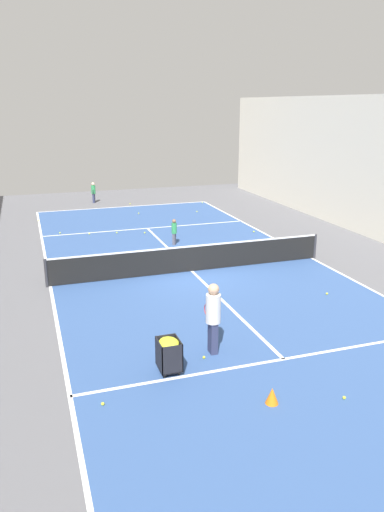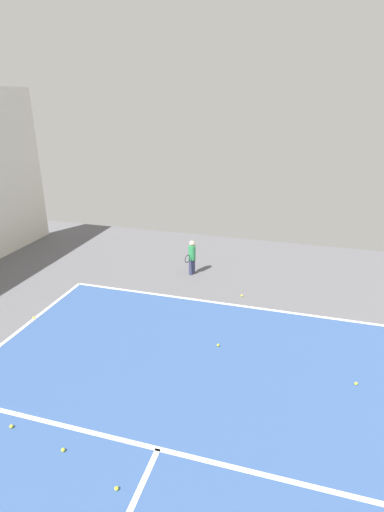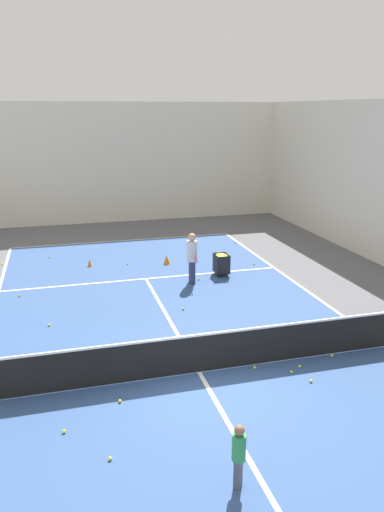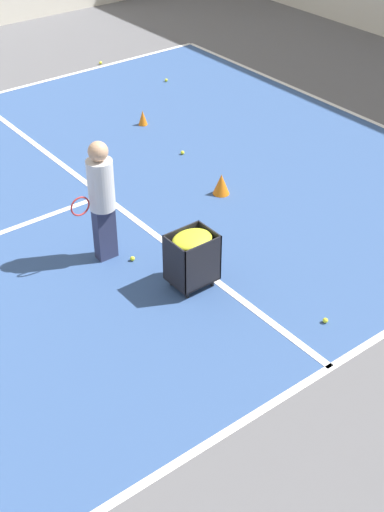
{
  "view_description": "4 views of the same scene",
  "coord_description": "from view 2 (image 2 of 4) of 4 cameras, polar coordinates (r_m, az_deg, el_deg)",
  "views": [
    {
      "loc": [
        5.44,
        16.26,
        5.83
      ],
      "look_at": [
        0.0,
        0.0,
        0.58
      ],
      "focal_mm": 35.0,
      "sensor_mm": 36.0,
      "label": 1
    },
    {
      "loc": [
        -2.08,
        -1.93,
        5.83
      ],
      "look_at": [
        1.55,
        -14.34,
        0.69
      ],
      "focal_mm": 28.0,
      "sensor_mm": 36.0,
      "label": 2
    },
    {
      "loc": [
        -2.89,
        -9.86,
        5.83
      ],
      "look_at": [
        1.48,
        6.01,
        0.98
      ],
      "focal_mm": 35.0,
      "sensor_mm": 36.0,
      "label": 3
    },
    {
      "loc": [
        8.74,
        1.92,
        5.83
      ],
      "look_at": [
        2.74,
        6.56,
        0.47
      ],
      "focal_mm": 50.0,
      "sensor_mm": 36.0,
      "label": 4
    }
  ],
  "objects": [
    {
      "name": "line_baseline_near",
      "position": [
        12.25,
        4.59,
        -6.8
      ],
      "size": [
        9.95,
        0.1,
        0.0
      ],
      "primitive_type": "cube",
      "color": "white",
      "rests_on": "ground"
    },
    {
      "name": "line_service_near",
      "position": [
        7.92,
        -4.87,
        -25.76
      ],
      "size": [
        9.95,
        0.1,
        0.0
      ],
      "primitive_type": "cube",
      "color": "white",
      "rests_on": "ground"
    },
    {
      "name": "player_near_baseline",
      "position": [
        13.9,
        -0.02,
        0.09
      ],
      "size": [
        0.33,
        0.6,
        1.25
      ],
      "rotation": [
        0.0,
        0.0,
        1.17
      ],
      "color": "#2D3351",
      "rests_on": "ground"
    },
    {
      "name": "tennis_ball_2",
      "position": [
        7.45,
        -10.74,
        -29.83
      ],
      "size": [
        0.07,
        0.07,
        0.07
      ],
      "primitive_type": "sphere",
      "color": "yellow",
      "rests_on": "ground"
    },
    {
      "name": "tennis_ball_7",
      "position": [
        12.71,
        7.13,
        -5.63
      ],
      "size": [
        0.07,
        0.07,
        0.07
      ],
      "primitive_type": "sphere",
      "color": "yellow",
      "rests_on": "ground"
    },
    {
      "name": "tennis_ball_12",
      "position": [
        8.9,
        -24.41,
        -21.28
      ],
      "size": [
        0.07,
        0.07,
        0.07
      ],
      "primitive_type": "sphere",
      "color": "yellow",
      "rests_on": "ground"
    },
    {
      "name": "tennis_ball_13",
      "position": [
        12.27,
        -21.66,
        -8.19
      ],
      "size": [
        0.07,
        0.07,
        0.07
      ],
      "primitive_type": "sphere",
      "color": "yellow",
      "rests_on": "ground"
    },
    {
      "name": "tennis_ball_14",
      "position": [
        8.16,
        -17.95,
        -24.86
      ],
      "size": [
        0.07,
        0.07,
        0.07
      ],
      "primitive_type": "sphere",
      "color": "yellow",
      "rests_on": "ground"
    },
    {
      "name": "tennis_ball_16",
      "position": [
        10.3,
        3.76,
        -12.58
      ],
      "size": [
        0.07,
        0.07,
        0.07
      ],
      "primitive_type": "sphere",
      "color": "yellow",
      "rests_on": "ground"
    },
    {
      "name": "tennis_ball_25",
      "position": [
        9.8,
        22.39,
        -16.49
      ],
      "size": [
        0.07,
        0.07,
        0.07
      ],
      "primitive_type": "sphere",
      "color": "yellow",
      "rests_on": "ground"
    }
  ]
}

